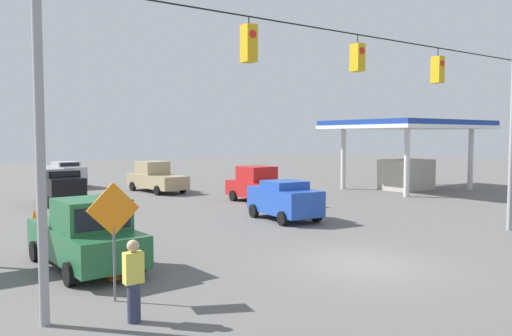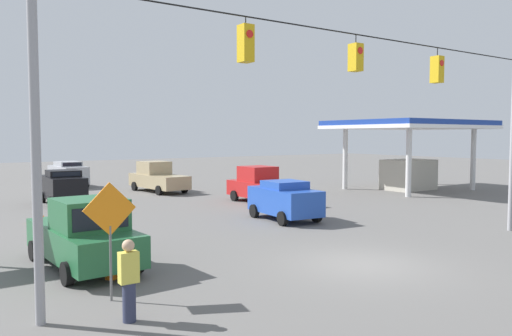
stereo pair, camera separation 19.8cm
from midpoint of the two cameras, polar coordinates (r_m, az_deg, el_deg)
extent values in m
plane|color=#605E5B|center=(15.86, 12.43, -10.74)|extent=(140.00, 140.00, 0.00)
cylinder|color=#939399|center=(11.06, -23.41, 2.40)|extent=(0.20, 0.20, 7.47)
cylinder|color=black|center=(15.93, 11.72, 14.73)|extent=(18.25, 0.04, 0.04)
cube|color=gold|center=(18.86, 20.27, 10.51)|extent=(0.32, 0.36, 0.92)
cylinder|color=black|center=(18.95, 20.31, 12.34)|extent=(0.03, 0.03, 0.30)
cylinder|color=red|center=(18.78, 20.77, 11.17)|extent=(0.20, 0.02, 0.20)
cube|color=gold|center=(15.81, 11.68, 12.26)|extent=(0.32, 0.36, 0.83)
cylinder|color=black|center=(15.91, 11.71, 14.23)|extent=(0.03, 0.03, 0.28)
cylinder|color=red|center=(15.71, 12.20, 12.99)|extent=(0.20, 0.02, 0.20)
cube|color=gold|center=(13.27, -0.75, 14.03)|extent=(0.32, 0.36, 0.96)
cylinder|color=black|center=(13.39, -0.75, 16.49)|extent=(0.03, 0.03, 0.21)
cylinder|color=red|center=(13.16, -0.27, 15.08)|extent=(0.20, 0.02, 0.20)
cube|color=black|center=(30.74, -20.96, -2.09)|extent=(2.01, 4.07, 1.29)
cube|color=black|center=(30.68, -20.99, -0.56)|extent=(1.77, 1.83, 0.36)
cube|color=black|center=(29.81, -20.66, -0.67)|extent=(1.48, 0.08, 0.25)
cylinder|color=black|center=(29.38, -22.20, -3.64)|extent=(0.25, 0.65, 0.64)
cylinder|color=black|center=(29.75, -18.69, -3.47)|extent=(0.25, 0.65, 0.64)
cylinder|color=black|center=(31.92, -23.01, -3.09)|extent=(0.25, 0.65, 0.64)
cylinder|color=black|center=(32.26, -19.77, -2.95)|extent=(0.25, 0.65, 0.64)
cube|color=tan|center=(35.64, -10.88, -1.46)|extent=(2.45, 5.63, 0.90)
cube|color=tan|center=(36.15, -11.41, 0.04)|extent=(1.97, 2.13, 0.90)
cube|color=black|center=(37.03, -12.14, 0.11)|extent=(1.56, 0.17, 0.63)
cylinder|color=black|center=(37.71, -10.88, -1.87)|extent=(0.28, 0.66, 0.64)
cylinder|color=black|center=(36.81, -13.55, -2.04)|extent=(0.28, 0.66, 0.64)
cylinder|color=black|center=(34.65, -8.04, -2.32)|extent=(0.28, 0.66, 0.64)
cylinder|color=black|center=(33.67, -10.87, -2.53)|extent=(0.28, 0.66, 0.64)
cube|color=#A8AAB2|center=(40.86, -20.53, -0.70)|extent=(2.15, 4.36, 1.29)
cube|color=#A8AAB2|center=(40.81, -20.56, 0.45)|extent=(1.79, 2.00, 0.36)
cube|color=black|center=(39.93, -20.12, 0.40)|extent=(1.40, 0.15, 0.25)
cylinder|color=black|center=(39.34, -21.06, -1.82)|extent=(0.28, 0.66, 0.64)
cylinder|color=black|center=(39.94, -18.67, -1.69)|extent=(0.28, 0.66, 0.64)
cylinder|color=black|center=(41.93, -22.27, -1.52)|extent=(0.28, 0.66, 0.64)
cylinder|color=black|center=(42.49, -20.01, -1.41)|extent=(0.28, 0.66, 0.64)
cube|color=red|center=(29.21, 1.10, -2.52)|extent=(1.92, 5.31, 0.90)
cube|color=red|center=(29.65, 0.38, -0.68)|extent=(1.76, 1.91, 0.90)
cube|color=black|center=(30.44, -0.66, -0.56)|extent=(1.52, 0.02, 0.63)
cylinder|color=black|center=(31.21, 0.67, -2.95)|extent=(0.22, 0.64, 0.64)
cylinder|color=black|center=(30.16, -2.29, -3.18)|extent=(0.22, 0.64, 0.64)
cylinder|color=black|center=(28.48, 4.69, -3.60)|extent=(0.22, 0.64, 0.64)
cylinder|color=black|center=(27.33, 1.59, -3.90)|extent=(0.22, 0.64, 0.64)
cube|color=#236038|center=(15.96, -18.84, -7.92)|extent=(2.25, 5.22, 0.90)
cube|color=#236038|center=(15.23, -18.16, -5.02)|extent=(1.91, 1.94, 0.90)
cube|color=black|center=(14.36, -16.90, -5.51)|extent=(1.57, 0.11, 0.63)
cylinder|color=black|center=(14.22, -20.39, -11.24)|extent=(0.26, 0.65, 0.64)
cylinder|color=black|center=(14.90, -13.05, -10.42)|extent=(0.26, 0.65, 0.64)
cylinder|color=black|center=(17.34, -23.72, -8.63)|extent=(0.26, 0.65, 0.64)
cylinder|color=black|center=(17.90, -17.56, -8.11)|extent=(0.26, 0.65, 0.64)
cube|color=#234CB2|center=(23.39, 3.53, -3.76)|extent=(2.17, 4.06, 1.15)
cube|color=#234CB2|center=(23.30, 3.53, -1.92)|extent=(1.83, 1.86, 0.36)
cube|color=black|center=(24.03, 2.41, -1.74)|extent=(1.46, 0.15, 0.25)
cylinder|color=black|center=(25.01, 3.71, -4.61)|extent=(0.28, 0.66, 0.64)
cylinder|color=black|center=(24.07, 0.04, -4.93)|extent=(0.28, 0.66, 0.64)
cylinder|color=black|center=(22.95, 7.18, -5.38)|extent=(0.28, 0.66, 0.64)
cylinder|color=black|center=(21.92, 3.31, -5.79)|extent=(0.28, 0.66, 0.64)
cone|color=orange|center=(14.50, -15.80, -10.79)|extent=(0.38, 0.38, 0.67)
cone|color=orange|center=(16.55, -18.28, -9.04)|extent=(0.38, 0.38, 0.67)
cone|color=orange|center=(18.53, -20.57, -7.73)|extent=(0.38, 0.38, 0.67)
cone|color=orange|center=(20.63, -22.20, -6.61)|extent=(0.38, 0.38, 0.67)
cone|color=orange|center=(22.49, -22.86, -5.79)|extent=(0.38, 0.38, 0.67)
cone|color=orange|center=(24.52, -23.72, -5.05)|extent=(0.38, 0.38, 0.67)
cube|color=navy|center=(38.04, 17.27, 4.91)|extent=(10.25, 8.16, 0.35)
cube|color=white|center=(38.04, 17.26, 4.47)|extent=(10.35, 8.26, 0.24)
cylinder|color=silver|center=(42.65, 17.18, 1.39)|extent=(0.36, 0.36, 4.68)
cylinder|color=silver|center=(37.29, 10.31, 1.19)|extent=(0.36, 0.36, 4.68)
cylinder|color=silver|center=(39.36, 23.71, 1.06)|extent=(0.36, 0.36, 4.68)
cylinder|color=silver|center=(33.48, 17.22, 0.80)|extent=(0.36, 0.36, 4.68)
cube|color=#B2AD9E|center=(38.14, 17.16, -0.73)|extent=(3.59, 2.45, 2.20)
cylinder|color=slate|center=(12.50, -15.82, -10.46)|extent=(0.06, 0.06, 1.80)
cube|color=orange|center=(12.25, -15.93, -4.53)|extent=(1.27, 0.04, 1.27)
cylinder|color=#2D334C|center=(11.20, -13.79, -14.68)|extent=(0.28, 0.28, 0.84)
cube|color=#D8CC4C|center=(10.98, -13.85, -10.97)|extent=(0.40, 0.24, 0.66)
sphere|color=tan|center=(10.88, -13.89, -8.61)|extent=(0.26, 0.26, 0.26)
camera|label=1|loc=(0.10, -89.74, 0.02)|focal=35.00mm
camera|label=2|loc=(0.10, 90.26, -0.02)|focal=35.00mm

